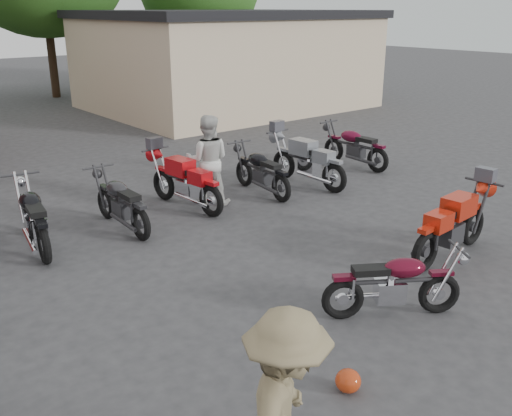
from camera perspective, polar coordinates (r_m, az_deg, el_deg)
ground at (r=7.87m, az=12.77°, el=-10.69°), size 90.00×90.00×0.00m
stucco_building at (r=23.75m, az=-2.96°, el=14.28°), size 10.00×8.00×3.50m
tree_3 at (r=31.39m, az=-5.62°, el=19.23°), size 6.08×6.08×7.60m
vintage_motorcycle at (r=7.71m, az=13.78°, el=-7.01°), size 1.85×1.48×1.05m
sportbike at (r=9.74m, az=19.12°, el=-1.30°), size 2.16×0.86×1.23m
helmet at (r=6.42m, az=9.19°, el=-16.69°), size 0.36×0.36×0.26m
person_light at (r=11.71m, az=-4.84°, el=4.77°), size 1.15×1.12×1.86m
row_bike_2 at (r=10.30m, az=-21.42°, el=-0.55°), size 1.00×2.15×1.20m
row_bike_3 at (r=10.71m, az=-13.39°, el=0.83°), size 0.66×1.94×1.12m
row_bike_4 at (r=11.61m, az=-7.16°, el=2.89°), size 0.92×2.15×1.21m
row_bike_5 at (r=12.44m, az=0.50°, el=3.94°), size 0.79×1.97×1.12m
row_bike_6 at (r=13.09m, az=5.12°, el=4.95°), size 0.83×2.19×1.25m
row_bike_7 at (r=14.82m, az=9.80°, el=6.30°), size 0.70×2.02×1.17m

